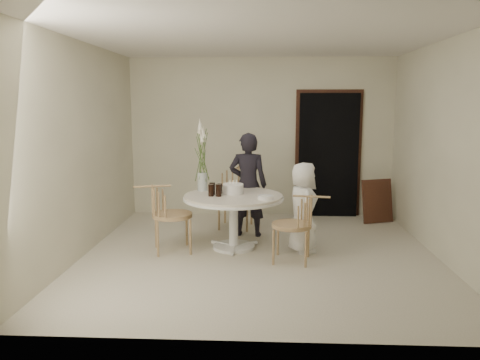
{
  "coord_description": "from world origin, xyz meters",
  "views": [
    {
      "loc": [
        0.04,
        -5.81,
        1.92
      ],
      "look_at": [
        -0.27,
        0.3,
        0.92
      ],
      "focal_mm": 35.0,
      "sensor_mm": 36.0,
      "label": 1
    }
  ],
  "objects_px": {
    "chair_left": "(162,208)",
    "boy": "(303,207)",
    "chair_far": "(237,187)",
    "birthday_cake": "(233,189)",
    "flower_vase": "(202,159)",
    "table": "(234,203)",
    "chair_right": "(301,219)",
    "girl": "(248,185)"
  },
  "relations": [
    {
      "from": "table",
      "to": "birthday_cake",
      "type": "height_order",
      "value": "birthday_cake"
    },
    {
      "from": "table",
      "to": "chair_left",
      "type": "distance_m",
      "value": 0.93
    },
    {
      "from": "table",
      "to": "girl",
      "type": "relative_size",
      "value": 0.88
    },
    {
      "from": "chair_far",
      "to": "girl",
      "type": "relative_size",
      "value": 0.63
    },
    {
      "from": "table",
      "to": "girl",
      "type": "xyz_separation_m",
      "value": [
        0.17,
        0.63,
        0.14
      ]
    },
    {
      "from": "table",
      "to": "chair_right",
      "type": "height_order",
      "value": "chair_right"
    },
    {
      "from": "table",
      "to": "chair_far",
      "type": "height_order",
      "value": "chair_far"
    },
    {
      "from": "chair_far",
      "to": "chair_right",
      "type": "height_order",
      "value": "chair_far"
    },
    {
      "from": "chair_left",
      "to": "table",
      "type": "bearing_deg",
      "value": -93.33
    },
    {
      "from": "chair_far",
      "to": "chair_left",
      "type": "bearing_deg",
      "value": -114.69
    },
    {
      "from": "chair_right",
      "to": "boy",
      "type": "relative_size",
      "value": 0.71
    },
    {
      "from": "chair_right",
      "to": "birthday_cake",
      "type": "xyz_separation_m",
      "value": [
        -0.87,
        0.6,
        0.25
      ]
    },
    {
      "from": "table",
      "to": "chair_far",
      "type": "relative_size",
      "value": 1.4
    },
    {
      "from": "chair_left",
      "to": "boy",
      "type": "bearing_deg",
      "value": -102.34
    },
    {
      "from": "table",
      "to": "girl",
      "type": "height_order",
      "value": "girl"
    },
    {
      "from": "boy",
      "to": "birthday_cake",
      "type": "distance_m",
      "value": 0.96
    },
    {
      "from": "girl",
      "to": "birthday_cake",
      "type": "xyz_separation_m",
      "value": [
        -0.18,
        -0.54,
        0.04
      ]
    },
    {
      "from": "chair_far",
      "to": "chair_right",
      "type": "xyz_separation_m",
      "value": [
        0.88,
        -1.72,
        -0.07
      ]
    },
    {
      "from": "chair_right",
      "to": "chair_left",
      "type": "height_order",
      "value": "chair_left"
    },
    {
      "from": "table",
      "to": "flower_vase",
      "type": "distance_m",
      "value": 0.77
    },
    {
      "from": "birthday_cake",
      "to": "flower_vase",
      "type": "relative_size",
      "value": 0.28
    },
    {
      "from": "table",
      "to": "flower_vase",
      "type": "height_order",
      "value": "flower_vase"
    },
    {
      "from": "boy",
      "to": "chair_far",
      "type": "bearing_deg",
      "value": 24.61
    },
    {
      "from": "girl",
      "to": "flower_vase",
      "type": "xyz_separation_m",
      "value": [
        -0.62,
        -0.35,
        0.42
      ]
    },
    {
      "from": "chair_far",
      "to": "birthday_cake",
      "type": "distance_m",
      "value": 1.14
    },
    {
      "from": "chair_far",
      "to": "girl",
      "type": "xyz_separation_m",
      "value": [
        0.19,
        -0.58,
        0.14
      ]
    },
    {
      "from": "girl",
      "to": "flower_vase",
      "type": "distance_m",
      "value": 0.83
    },
    {
      "from": "table",
      "to": "flower_vase",
      "type": "xyz_separation_m",
      "value": [
        -0.45,
        0.28,
        0.56
      ]
    },
    {
      "from": "boy",
      "to": "girl",
      "type": "bearing_deg",
      "value": 34.6
    },
    {
      "from": "girl",
      "to": "birthday_cake",
      "type": "height_order",
      "value": "girl"
    },
    {
      "from": "chair_left",
      "to": "boy",
      "type": "relative_size",
      "value": 0.76
    },
    {
      "from": "chair_right",
      "to": "flower_vase",
      "type": "distance_m",
      "value": 1.65
    },
    {
      "from": "chair_far",
      "to": "chair_right",
      "type": "bearing_deg",
      "value": -55.39
    },
    {
      "from": "chair_far",
      "to": "boy",
      "type": "height_order",
      "value": "boy"
    },
    {
      "from": "chair_far",
      "to": "girl",
      "type": "bearing_deg",
      "value": -64.14
    },
    {
      "from": "birthday_cake",
      "to": "chair_left",
      "type": "bearing_deg",
      "value": -162.03
    },
    {
      "from": "chair_left",
      "to": "flower_vase",
      "type": "distance_m",
      "value": 0.89
    },
    {
      "from": "table",
      "to": "chair_right",
      "type": "xyz_separation_m",
      "value": [
        0.86,
        -0.51,
        -0.07
      ]
    },
    {
      "from": "table",
      "to": "chair_far",
      "type": "bearing_deg",
      "value": 90.91
    },
    {
      "from": "girl",
      "to": "boy",
      "type": "xyz_separation_m",
      "value": [
        0.74,
        -0.73,
        -0.17
      ]
    },
    {
      "from": "birthday_cake",
      "to": "boy",
      "type": "bearing_deg",
      "value": -11.25
    },
    {
      "from": "birthday_cake",
      "to": "girl",
      "type": "bearing_deg",
      "value": 71.45
    }
  ]
}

